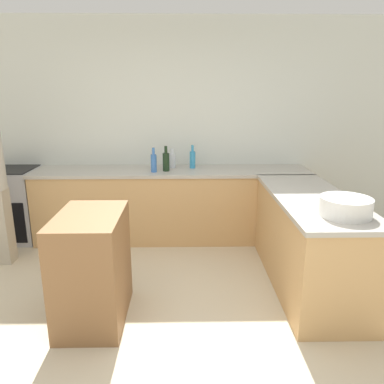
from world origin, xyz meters
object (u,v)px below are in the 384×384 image
Objects in this scene: island_table at (92,268)px; dish_soap_bottle at (193,159)px; wine_bottle_dark at (166,161)px; water_bottle_blue at (154,162)px; vinegar_bottle_clear at (172,160)px; mixing_bowl at (346,207)px; range_oven at (13,204)px.

island_table is 3.16× the size of dish_soap_bottle.
wine_bottle_dark is at bearing -152.01° from dish_soap_bottle.
dish_soap_bottle is at bearing 26.19° from water_bottle_blue.
vinegar_bottle_clear is at bearing 173.83° from dish_soap_bottle.
island_table is 1.82m from wine_bottle_dark.
vinegar_bottle_clear is at bearing 126.78° from mixing_bowl.
range_oven is 2.00m from wine_bottle_dark.
wine_bottle_dark reaches higher than range_oven.
island_table is at bearing -107.71° from vinegar_bottle_clear.
wine_bottle_dark reaches higher than mixing_bowl.
mixing_bowl is 2.34m from vinegar_bottle_clear.
range_oven is 3.76× the size of vinegar_bottle_clear.
wine_bottle_dark is at bearing 131.23° from mixing_bowl.
mixing_bowl is 1.31× the size of wine_bottle_dark.
dish_soap_bottle is at bearing 27.99° from wine_bottle_dark.
water_bottle_blue is at bearing -129.59° from vinegar_bottle_clear.
mixing_bowl reaches higher than range_oven.
dish_soap_bottle is at bearing 65.19° from island_table.
dish_soap_bottle is (0.46, 0.23, -0.00)m from water_bottle_blue.
wine_bottle_dark is (1.92, -0.09, 0.56)m from range_oven.
range_oven is 2.28× the size of mixing_bowl.
water_bottle_blue reaches higher than mixing_bowl.
water_bottle_blue is 0.96× the size of wine_bottle_dark.
island_table reaches higher than range_oven.
vinegar_bottle_clear reaches higher than island_table.
water_bottle_blue is 1.01× the size of dish_soap_bottle.
island_table is at bearing -114.81° from dish_soap_bottle.
dish_soap_bottle is (-1.15, 1.85, 0.04)m from mixing_bowl.
vinegar_bottle_clear is 0.84× the size of dish_soap_bottle.
island_table is 3.12× the size of water_bottle_blue.
island_table is 3.77× the size of vinegar_bottle_clear.
mixing_bowl is 1.38× the size of dish_soap_bottle.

